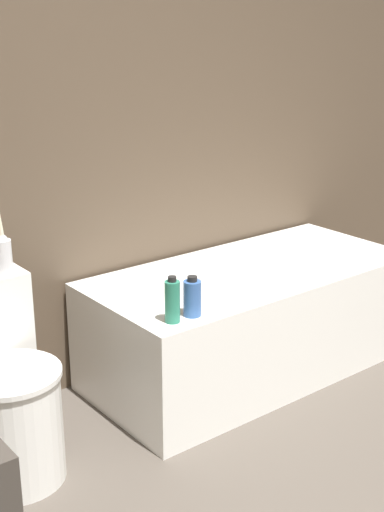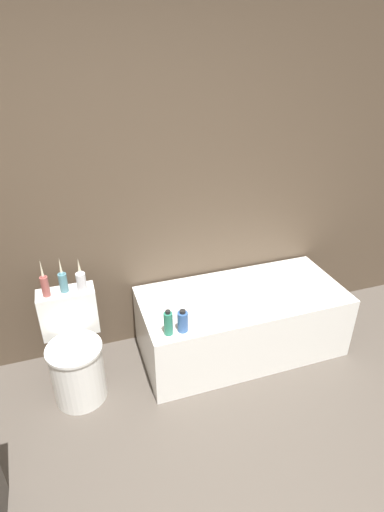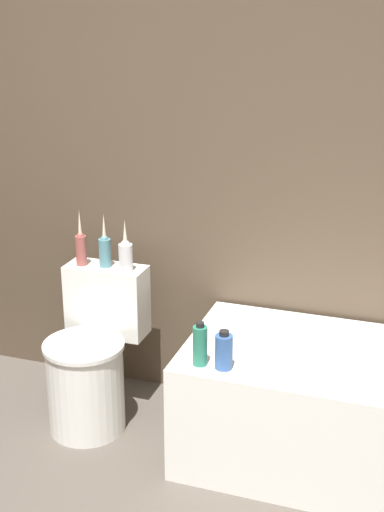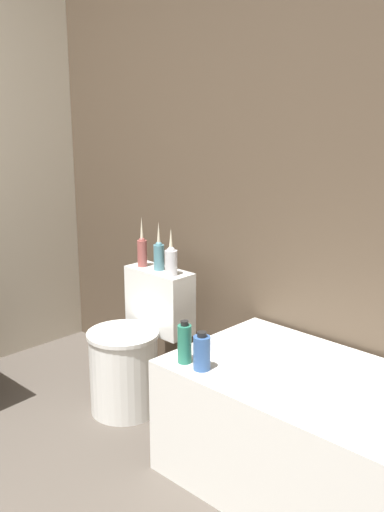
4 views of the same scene
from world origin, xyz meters
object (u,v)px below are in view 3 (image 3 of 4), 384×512
(vase_silver, at_px, (105,249))
(shampoo_bottle_short, at_px, (224,351))
(vase_bronze, at_px, (126,254))
(toilet, at_px, (92,361))
(shampoo_bottle_tall, at_px, (200,345))
(vase_gold, at_px, (81,247))
(bathtub, at_px, (369,414))

(vase_silver, xyz_separation_m, shampoo_bottle_short, (0.70, -0.41, -0.21))
(vase_bronze, bearing_deg, toilet, -125.04)
(shampoo_bottle_short, bearing_deg, shampoo_bottle_tall, -179.10)
(toilet, height_order, vase_gold, vase_gold)
(shampoo_bottle_tall, bearing_deg, toilet, 159.23)
(bathtub, height_order, vase_gold, vase_gold)
(toilet, xyz_separation_m, shampoo_bottle_short, (0.70, -0.23, 0.28))
(vase_bronze, bearing_deg, shampoo_bottle_tall, -38.74)
(bathtub, height_order, toilet, toilet)
(bathtub, height_order, shampoo_bottle_short, shampoo_bottle_short)
(toilet, distance_m, shampoo_bottle_tall, 0.70)
(toilet, height_order, vase_bronze, vase_bronze)
(toilet, bearing_deg, vase_silver, 90.00)
(toilet, relative_size, shampoo_bottle_tall, 3.87)
(vase_gold, distance_m, vase_silver, 0.12)
(bathtub, xyz_separation_m, vase_bronze, (-1.14, 0.13, 0.53))
(bathtub, bearing_deg, vase_gold, 174.45)
(vase_silver, bearing_deg, bathtub, -6.79)
(bathtub, distance_m, shampoo_bottle_short, 0.69)
(vase_gold, height_order, shampoo_bottle_short, vase_gold)
(shampoo_bottle_tall, bearing_deg, bathtub, 21.96)
(vase_gold, relative_size, shampoo_bottle_short, 1.67)
(vase_bronze, relative_size, shampoo_bottle_tall, 1.32)
(shampoo_bottle_tall, bearing_deg, shampoo_bottle_short, 0.90)
(vase_silver, bearing_deg, shampoo_bottle_tall, -34.44)
(vase_gold, xyz_separation_m, shampoo_bottle_tall, (0.71, -0.39, -0.20))
(shampoo_bottle_tall, xyz_separation_m, shampoo_bottle_short, (0.10, 0.00, -0.01))
(vase_gold, relative_size, vase_bronze, 1.11)
(toilet, xyz_separation_m, shampoo_bottle_tall, (0.60, -0.23, 0.29))
(toilet, xyz_separation_m, vase_silver, (-0.00, 0.18, 0.49))
(toilet, xyz_separation_m, vase_gold, (-0.11, 0.17, 0.49))
(vase_gold, bearing_deg, vase_silver, 8.20)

